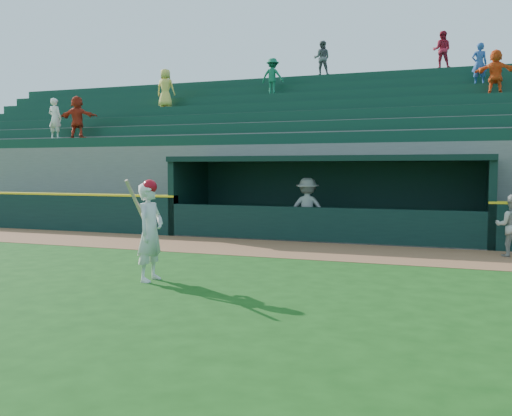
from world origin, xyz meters
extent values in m
plane|color=#144210|center=(0.00, 0.00, 0.00)|extent=(120.00, 120.00, 0.00)
cube|color=brown|center=(0.00, 4.90, 0.01)|extent=(40.00, 3.00, 0.01)
imported|color=#A0A09B|center=(4.99, 5.55, 0.74)|extent=(0.74, 0.59, 1.48)
imported|color=#9C9D98|center=(-0.44, 7.15, 0.91)|extent=(1.27, 0.86, 1.82)
cube|color=#63635E|center=(0.00, 7.70, 0.02)|extent=(9.00, 2.60, 0.04)
cube|color=black|center=(-4.60, 7.70, 1.15)|extent=(0.20, 2.60, 2.30)
cube|color=black|center=(4.60, 7.70, 1.15)|extent=(0.20, 2.60, 2.30)
cube|color=black|center=(0.00, 9.00, 1.15)|extent=(9.40, 0.20, 2.30)
cube|color=black|center=(0.00, 7.70, 2.38)|extent=(9.40, 2.80, 0.16)
cube|color=black|center=(0.00, 6.48, 0.50)|extent=(9.00, 0.16, 1.00)
cube|color=brown|center=(0.00, 8.50, 0.25)|extent=(8.40, 0.45, 0.10)
cube|color=slate|center=(0.00, 9.53, 1.46)|extent=(34.00, 0.85, 2.91)
cube|color=#0F3828|center=(0.00, 9.41, 3.09)|extent=(34.00, 0.60, 0.36)
cube|color=slate|center=(0.00, 10.38, 1.68)|extent=(34.00, 0.85, 3.36)
cube|color=#0F3828|center=(0.00, 10.26, 3.54)|extent=(34.00, 0.60, 0.36)
cube|color=slate|center=(0.00, 11.22, 1.91)|extent=(34.00, 0.85, 3.81)
cube|color=#0F3828|center=(0.00, 11.11, 3.99)|extent=(34.00, 0.60, 0.36)
cube|color=slate|center=(0.00, 12.07, 2.13)|extent=(34.00, 0.85, 4.26)
cube|color=#0F3828|center=(0.00, 11.96, 4.44)|extent=(34.00, 0.60, 0.36)
cube|color=slate|center=(0.00, 12.93, 2.35)|extent=(34.00, 0.85, 4.71)
cube|color=#0F3828|center=(0.00, 12.81, 4.89)|extent=(34.00, 0.60, 0.36)
cube|color=slate|center=(0.00, 13.78, 2.58)|extent=(34.00, 0.85, 5.16)
cube|color=#0F3828|center=(0.00, 13.66, 5.34)|extent=(34.00, 0.60, 0.36)
cube|color=slate|center=(0.00, 14.62, 2.80)|extent=(34.00, 0.85, 5.61)
cube|color=#0F3828|center=(0.00, 14.51, 5.79)|extent=(34.00, 0.60, 0.36)
cube|color=slate|center=(0.00, 15.20, 2.80)|extent=(34.50, 0.30, 5.61)
imported|color=#B22F1B|center=(-10.36, 9.43, 4.09)|extent=(1.58, 0.73, 1.64)
imported|color=#274C91|center=(4.28, 12.83, 5.80)|extent=(0.58, 0.43, 1.46)
imported|color=#545454|center=(-1.86, 14.53, 6.69)|extent=(0.78, 0.65, 1.45)
imported|color=#166543|center=(-3.47, 12.83, 5.79)|extent=(0.96, 0.59, 1.44)
imported|color=#E3C950|center=(-7.87, 11.97, 5.42)|extent=(0.82, 0.57, 1.60)
imported|color=#EC541A|center=(4.79, 11.97, 5.36)|extent=(1.40, 0.53, 1.48)
imported|color=white|center=(-11.44, 9.43, 4.07)|extent=(0.58, 0.38, 1.60)
imported|color=#A7192D|center=(2.93, 14.53, 6.70)|extent=(0.72, 0.57, 1.46)
imported|color=silver|center=(-1.52, 0.04, 0.92)|extent=(0.45, 0.68, 1.83)
sphere|color=#A90915|center=(-1.52, 0.04, 1.76)|extent=(0.27, 0.27, 0.27)
cylinder|color=tan|center=(-1.70, -0.18, 1.53)|extent=(0.15, 0.53, 0.76)
camera|label=1|loc=(4.00, -9.15, 2.10)|focal=40.00mm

